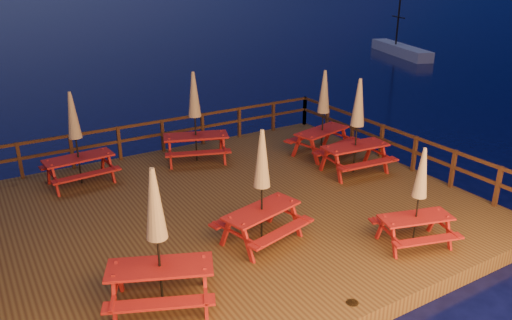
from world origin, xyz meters
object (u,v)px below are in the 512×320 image
Objects in this scene: picnic_table_0 at (195,116)px; picnic_table_1 at (357,125)px; sailboat at (400,50)px; picnic_table_2 at (323,112)px.

picnic_table_1 is (3.66, -3.31, -0.00)m from picnic_table_0.
sailboat is 3.75× the size of picnic_table_1.
sailboat is 23.50m from picnic_table_2.
picnic_table_1 reaches higher than picnic_table_2.
picnic_table_0 is (-22.37, -12.68, 1.53)m from sailboat.
sailboat is 3.75× the size of picnic_table_0.
picnic_table_0 is 4.93m from picnic_table_1.
picnic_table_0 is at bearing 143.27° from picnic_table_1.
sailboat reaches higher than picnic_table_1.
picnic_table_0 is 1.02× the size of picnic_table_2.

